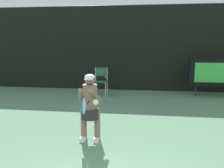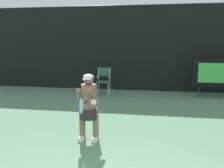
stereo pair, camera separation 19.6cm
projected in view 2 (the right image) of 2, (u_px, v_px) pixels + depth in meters
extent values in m
cube|color=black|center=(142.00, 49.00, 11.27)|extent=(18.00, 0.12, 3.60)
cylinder|color=#38383D|center=(143.00, 5.00, 10.97)|extent=(18.00, 0.05, 0.05)
cube|color=black|center=(223.00, 73.00, 9.89)|extent=(2.20, 0.20, 1.10)
cube|color=#3FCF49|center=(223.00, 73.00, 9.79)|extent=(1.80, 0.01, 0.75)
cylinder|color=#2D2D33|center=(199.00, 92.00, 10.16)|extent=(0.05, 0.05, 0.40)
cylinder|color=#B7B7BC|center=(96.00, 89.00, 10.34)|extent=(0.04, 0.04, 0.52)
cylinder|color=#B7B7BC|center=(108.00, 90.00, 10.26)|extent=(0.04, 0.04, 0.52)
cylinder|color=#B7B7BC|center=(99.00, 87.00, 10.74)|extent=(0.04, 0.04, 0.52)
cylinder|color=#B7B7BC|center=(110.00, 88.00, 10.65)|extent=(0.04, 0.04, 0.52)
cube|color=#2A6444|center=(103.00, 82.00, 10.45)|extent=(0.52, 0.44, 0.03)
cylinder|color=#B7B7BC|center=(98.00, 74.00, 10.65)|extent=(0.04, 0.04, 0.56)
cylinder|color=#B7B7BC|center=(110.00, 75.00, 10.57)|extent=(0.04, 0.04, 0.56)
cube|color=#2A6444|center=(104.00, 72.00, 10.59)|extent=(0.48, 0.02, 0.34)
cylinder|color=#B7B7BC|center=(97.00, 76.00, 10.46)|extent=(0.04, 0.44, 0.04)
cylinder|color=#B7B7BC|center=(109.00, 77.00, 10.38)|extent=(0.04, 0.44, 0.04)
cylinder|color=#2B8556|center=(114.00, 93.00, 10.20)|extent=(0.07, 0.07, 0.24)
cylinder|color=black|center=(114.00, 90.00, 10.17)|extent=(0.03, 0.03, 0.03)
cube|color=white|center=(82.00, 138.00, 5.71)|extent=(0.11, 0.26, 0.09)
cube|color=white|center=(95.00, 139.00, 5.66)|extent=(0.11, 0.26, 0.09)
cylinder|color=brown|center=(82.00, 125.00, 5.71)|extent=(0.13, 0.13, 0.67)
cylinder|color=brown|center=(96.00, 125.00, 5.66)|extent=(0.13, 0.13, 0.67)
cylinder|color=black|center=(89.00, 113.00, 5.64)|extent=(0.39, 0.39, 0.22)
cylinder|color=brown|center=(89.00, 97.00, 5.59)|extent=(0.31, 0.31, 0.56)
sphere|color=brown|center=(88.00, 80.00, 5.53)|extent=(0.22, 0.22, 0.22)
ellipsoid|color=white|center=(88.00, 77.00, 5.52)|extent=(0.22, 0.22, 0.12)
cube|color=white|center=(87.00, 79.00, 5.43)|extent=(0.17, 0.12, 0.02)
cylinder|color=brown|center=(79.00, 95.00, 5.44)|extent=(0.20, 0.48, 0.38)
cylinder|color=brown|center=(94.00, 96.00, 5.38)|extent=(0.20, 0.48, 0.38)
cylinder|color=white|center=(94.00, 102.00, 5.28)|extent=(0.13, 0.13, 0.12)
cylinder|color=black|center=(86.00, 102.00, 5.22)|extent=(0.03, 0.28, 0.03)
torus|color=#2D6DB1|center=(81.00, 106.00, 4.92)|extent=(0.02, 0.31, 0.31)
ellipsoid|color=silver|center=(81.00, 106.00, 4.92)|extent=(0.01, 0.26, 0.26)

